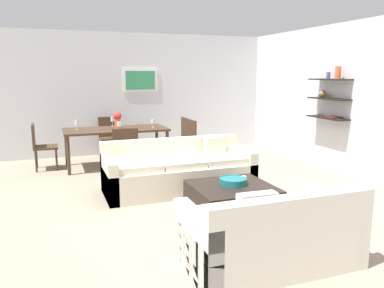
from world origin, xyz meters
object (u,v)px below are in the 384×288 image
Objects in this scene: candle_jar at (244,179)px; dining_chair_right_far at (180,136)px; wine_glass_foot at (119,124)px; loveseat_white at (270,235)px; dining_chair_head at (110,135)px; wine_glass_head at (112,119)px; dining_table at (116,132)px; coffee_table at (232,200)px; dining_chair_right_near at (187,139)px; decorative_bowl at (233,181)px; centerpiece_vase at (117,119)px; wine_glass_right_near at (153,122)px; dining_chair_foot at (124,149)px; dining_chair_left_far at (40,144)px; sofa_beige at (179,172)px; wine_glass_left_far at (77,123)px.

dining_chair_right_far is (0.21, 3.27, 0.08)m from candle_jar.
loveseat_white is at bearing -80.25° from wine_glass_foot.
dining_chair_head is 1.00× the size of dining_chair_right_far.
dining_table is at bearing -90.00° from wine_glass_head.
wine_glass_foot reaches higher than coffee_table.
coffee_table is at bearing -97.11° from dining_chair_right_far.
dining_chair_right_near is 1.56m from wine_glass_head.
decorative_bowl is 1.08× the size of centerpiece_vase.
dining_chair_right_far is at bearing 86.39° from candle_jar.
wine_glass_foot is at bearing -90.00° from dining_chair_head.
wine_glass_foot is (-0.72, -0.28, 0.01)m from wine_glass_right_near.
loveseat_white reaches higher than dining_table.
dining_chair_right_far is 0.83m from wine_glass_right_near.
wine_glass_head reaches higher than candle_jar.
dining_chair_right_far is 1.75m from dining_chair_foot.
loveseat_white reaches higher than coffee_table.
centerpiece_vase reaches higher than wine_glass_head.
decorative_bowl is 3.27m from centerpiece_vase.
dining_chair_right_near and dining_chair_foot have the same top height.
wine_glass_head is at bearing 172.24° from dining_chair_right_far.
dining_table is 1.42m from dining_chair_right_far.
loveseat_white is 4.22m from wine_glass_foot.
dining_chair_left_far is at bearing 171.46° from wine_glass_right_near.
decorative_bowl is at bearing -84.56° from wine_glass_right_near.
dining_chair_foot is (-1.18, 2.20, 0.08)m from candle_jar.
wine_glass_foot reaches higher than dining_chair_head.
dining_chair_head is at bearing 90.00° from dining_chair_foot.
loveseat_white is at bearing -98.24° from dining_chair_right_far.
dining_chair_right_near is (1.39, -0.20, -0.18)m from dining_table.
dining_chair_head is 1.26m from wine_glass_right_near.
dining_chair_left_far reaches higher than candle_jar.
dining_chair_head is 2.64× the size of centerpiece_vase.
coffee_table is 6.19× the size of wine_glass_right_near.
centerpiece_vase is (-0.68, 4.47, 0.65)m from loveseat_white.
loveseat_white is 4.99m from wine_glass_head.
wine_glass_head is 0.79m from wine_glass_foot.
sofa_beige is 2.28m from dining_chair_right_far.
dining_table is 5.91× the size of centerpiece_vase.
loveseat_white is 1.85× the size of dining_chair_foot.
dining_chair_head is at bearing 91.97° from centerpiece_vase.
wine_glass_head is at bearing 105.44° from sofa_beige.
dining_chair_right_near is 1.00× the size of dining_chair_right_far.
wine_glass_left_far is at bearing 117.25° from coffee_table.
centerpiece_vase is at bearing 107.88° from sofa_beige.
wine_glass_right_near is (-0.67, 0.09, 0.36)m from dining_chair_right_near.
wine_glass_foot reaches higher than decorative_bowl.
dining_chair_right_near is 1.00× the size of dining_chair_foot.
wine_glass_left_far is at bearing 123.52° from sofa_beige.
dining_chair_foot is at bearing -37.44° from dining_chair_left_far.
centerpiece_vase is (-1.15, 3.03, 0.52)m from candle_jar.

